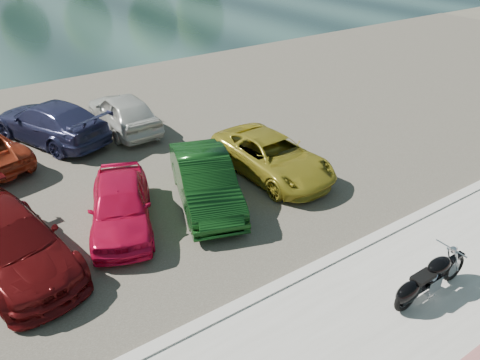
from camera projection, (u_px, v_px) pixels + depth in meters
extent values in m
plane|color=#595447|center=(391.00, 317.00, 9.83)|extent=(200.00, 200.00, 0.00)
cube|color=#ADA9A2|center=(432.00, 348.00, 9.09)|extent=(60.00, 6.00, 0.10)
cube|color=#ADA9A2|center=(325.00, 263.00, 11.23)|extent=(60.00, 0.30, 0.14)
cube|color=#464239|center=(160.00, 136.00, 17.69)|extent=(60.00, 18.00, 0.04)
cube|color=#182C2B|center=(5.00, 14.00, 38.46)|extent=(120.00, 40.00, 0.00)
torus|color=black|center=(453.00, 268.00, 10.54)|extent=(0.68, 0.13, 0.68)
torus|color=black|center=(406.00, 297.00, 9.73)|extent=(0.68, 0.13, 0.68)
cylinder|color=#B2B2B7|center=(453.00, 268.00, 10.54)|extent=(0.46, 0.06, 0.46)
cylinder|color=#B2B2B7|center=(406.00, 297.00, 9.73)|extent=(0.46, 0.06, 0.46)
cylinder|color=silver|center=(457.00, 262.00, 10.25)|extent=(0.33, 0.05, 0.63)
cylinder|color=silver|center=(449.00, 257.00, 10.39)|extent=(0.33, 0.05, 0.63)
cylinder|color=silver|center=(451.00, 249.00, 10.03)|extent=(0.04, 0.75, 0.04)
sphere|color=silver|center=(453.00, 250.00, 10.12)|extent=(0.16, 0.16, 0.16)
sphere|color=silver|center=(455.00, 249.00, 10.15)|extent=(0.11, 0.11, 0.11)
cube|color=black|center=(456.00, 257.00, 10.38)|extent=(0.45, 0.14, 0.06)
cube|color=black|center=(430.00, 284.00, 10.16)|extent=(1.20, 0.11, 0.08)
cube|color=silver|center=(429.00, 282.00, 10.10)|extent=(0.45, 0.32, 0.34)
cylinder|color=silver|center=(434.00, 274.00, 10.05)|extent=(0.25, 0.18, 0.27)
cylinder|color=silver|center=(428.00, 277.00, 9.95)|extent=(0.25, 0.18, 0.27)
ellipsoid|color=black|center=(439.00, 265.00, 10.03)|extent=(0.68, 0.37, 0.32)
cube|color=black|center=(423.00, 277.00, 9.80)|extent=(0.55, 0.28, 0.10)
ellipsoid|color=black|center=(409.00, 292.00, 9.69)|extent=(0.73, 0.34, 0.50)
cube|color=black|center=(406.00, 296.00, 9.70)|extent=(0.40, 0.18, 0.30)
cylinder|color=silver|center=(413.00, 288.00, 10.13)|extent=(1.10, 0.10, 0.09)
cylinder|color=silver|center=(414.00, 285.00, 10.09)|extent=(1.10, 0.10, 0.09)
cylinder|color=#B2B2B7|center=(431.00, 297.00, 10.04)|extent=(0.03, 0.14, 0.22)
imported|color=#530B0D|center=(11.00, 243.00, 10.84)|extent=(2.74, 5.04, 1.39)
imported|color=red|center=(121.00, 205.00, 12.31)|extent=(2.88, 4.18, 1.32)
imported|color=#0E3511|center=(205.00, 181.00, 13.31)|extent=(2.79, 4.52, 1.41)
imported|color=olive|center=(272.00, 156.00, 14.80)|extent=(2.25, 4.60, 1.26)
imported|color=#292C51|center=(50.00, 122.00, 16.97)|extent=(3.76, 5.41, 1.45)
imported|color=silver|center=(123.00, 112.00, 17.83)|extent=(1.73, 4.23, 1.44)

